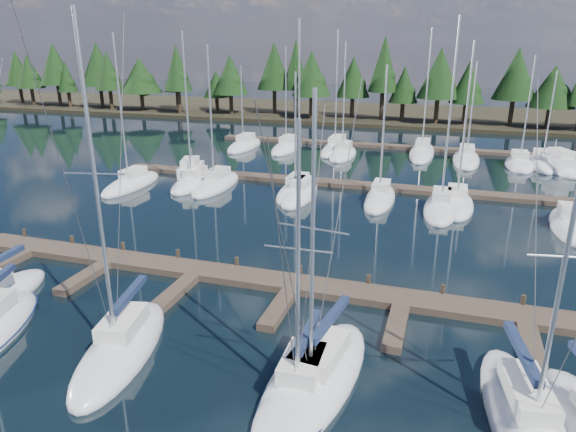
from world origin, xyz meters
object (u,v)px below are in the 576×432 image
(motor_yacht_left, at_px, (192,177))
(front_sailboat_3, at_px, (315,379))
(front_sailboat_5, at_px, (527,424))
(motor_yacht_right, at_px, (557,167))
(front_sailboat_4, at_px, (300,392))
(front_sailboat_2, at_px, (121,348))
(main_dock, at_px, (292,289))

(motor_yacht_left, bearing_deg, front_sailboat_3, -53.85)
(front_sailboat_5, xyz_separation_m, motor_yacht_right, (7.56, 43.21, 0.16))
(front_sailboat_3, relative_size, motor_yacht_left, 1.55)
(front_sailboat_4, distance_m, motor_yacht_right, 46.72)
(front_sailboat_4, height_order, motor_yacht_left, front_sailboat_4)
(front_sailboat_4, distance_m, front_sailboat_5, 8.31)
(front_sailboat_2, bearing_deg, motor_yacht_left, 111.80)
(front_sailboat_4, height_order, front_sailboat_5, front_sailboat_5)
(front_sailboat_4, distance_m, motor_yacht_left, 34.37)
(front_sailboat_3, relative_size, motor_yacht_right, 1.52)
(front_sailboat_2, distance_m, front_sailboat_3, 8.84)
(front_sailboat_5, relative_size, motor_yacht_right, 1.54)
(front_sailboat_3, height_order, front_sailboat_4, front_sailboat_3)
(front_sailboat_2, xyz_separation_m, motor_yacht_left, (-11.11, 27.78, 0.13))
(front_sailboat_4, relative_size, motor_yacht_right, 1.41)
(main_dock, bearing_deg, motor_yacht_right, 62.13)
(motor_yacht_right, bearing_deg, motor_yacht_left, -156.08)
(front_sailboat_3, bearing_deg, front_sailboat_2, -176.86)
(main_dock, xyz_separation_m, front_sailboat_2, (-5.51, -7.95, 0.10))
(front_sailboat_4, xyz_separation_m, front_sailboat_5, (8.28, 0.74, 0.01))
(front_sailboat_2, bearing_deg, motor_yacht_right, 60.80)
(front_sailboat_2, height_order, front_sailboat_4, front_sailboat_2)
(front_sailboat_2, height_order, motor_yacht_left, front_sailboat_2)
(main_dock, relative_size, motor_yacht_left, 5.38)
(front_sailboat_2, height_order, front_sailboat_3, front_sailboat_2)
(front_sailboat_3, distance_m, motor_yacht_left, 33.80)
(front_sailboat_3, bearing_deg, motor_yacht_left, 126.15)
(front_sailboat_3, height_order, front_sailboat_5, front_sailboat_5)
(front_sailboat_2, relative_size, front_sailboat_5, 1.20)
(front_sailboat_2, distance_m, motor_yacht_right, 49.81)
(front_sailboat_3, bearing_deg, front_sailboat_5, -1.55)
(main_dock, bearing_deg, front_sailboat_5, -34.39)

